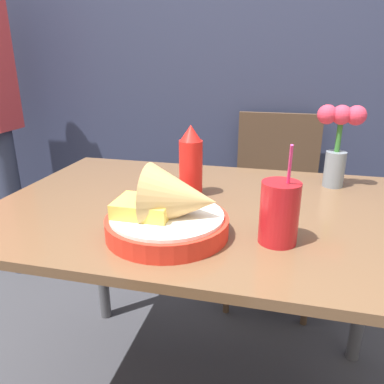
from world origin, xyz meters
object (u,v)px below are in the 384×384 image
(ketchup_bottle, at_px, (191,162))
(drink_cup, at_px, (279,215))
(chair_far_window, at_px, (275,192))
(food_basket, at_px, (172,212))
(flower_vase, at_px, (339,138))

(ketchup_bottle, xyz_separation_m, drink_cup, (0.27, -0.26, -0.04))
(chair_far_window, distance_m, drink_cup, 1.02)
(food_basket, distance_m, flower_vase, 0.64)
(drink_cup, relative_size, flower_vase, 0.90)
(flower_vase, bearing_deg, chair_far_window, 109.74)
(drink_cup, xyz_separation_m, flower_vase, (0.17, 0.45, 0.09))
(food_basket, xyz_separation_m, ketchup_bottle, (-0.03, 0.28, 0.05))
(flower_vase, bearing_deg, drink_cup, -110.24)
(ketchup_bottle, bearing_deg, food_basket, -84.92)
(flower_vase, bearing_deg, food_basket, -130.98)
(drink_cup, height_order, flower_vase, flower_vase)
(ketchup_bottle, xyz_separation_m, flower_vase, (0.44, 0.19, 0.06))
(chair_far_window, distance_m, food_basket, 1.07)
(chair_far_window, height_order, drink_cup, drink_cup)
(food_basket, relative_size, flower_vase, 1.12)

